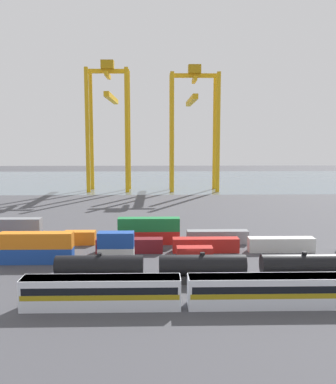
{
  "coord_description": "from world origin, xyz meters",
  "views": [
    {
      "loc": [
        -5.87,
        -70.97,
        20.9
      ],
      "look_at": [
        -3.43,
        30.2,
        8.12
      ],
      "focal_mm": 40.67,
      "sensor_mm": 36.0,
      "label": 1
    }
  ],
  "objects_px": {
    "shipping_container_1": "(37,255)",
    "gantry_crane_west": "(109,113)",
    "freight_tank_row": "(202,268)",
    "shipping_container_15": "(149,237)",
    "passenger_train": "(266,290)",
    "gantry_crane_central": "(193,115)",
    "shipping_container_10": "(281,244)"
  },
  "relations": [
    {
      "from": "shipping_container_10",
      "to": "gantry_crane_central",
      "type": "bearing_deg",
      "value": 95.01
    },
    {
      "from": "shipping_container_15",
      "to": "gantry_crane_central",
      "type": "height_order",
      "value": "gantry_crane_central"
    },
    {
      "from": "passenger_train",
      "to": "gantry_crane_west",
      "type": "distance_m",
      "value": 129.24
    },
    {
      "from": "shipping_container_1",
      "to": "shipping_container_10",
      "type": "relative_size",
      "value": 1.0
    },
    {
      "from": "shipping_container_10",
      "to": "gantry_crane_west",
      "type": "distance_m",
      "value": 108.5
    },
    {
      "from": "passenger_train",
      "to": "gantry_crane_west",
      "type": "xyz_separation_m",
      "value": [
        -32.37,
        121.9,
        28.18
      ]
    },
    {
      "from": "passenger_train",
      "to": "gantry_crane_west",
      "type": "relative_size",
      "value": 1.21
    },
    {
      "from": "freight_tank_row",
      "to": "gantry_crane_west",
      "type": "xyz_separation_m",
      "value": [
        -25.39,
        112.53,
        28.24
      ]
    },
    {
      "from": "gantry_crane_central",
      "to": "gantry_crane_west",
      "type": "bearing_deg",
      "value": -179.65
    },
    {
      "from": "shipping_container_10",
      "to": "gantry_crane_central",
      "type": "relative_size",
      "value": 0.25
    },
    {
      "from": "shipping_container_1",
      "to": "shipping_container_15",
      "type": "distance_m",
      "value": 22.48
    },
    {
      "from": "freight_tank_row",
      "to": "shipping_container_1",
      "type": "bearing_deg",
      "value": 159.02
    },
    {
      "from": "shipping_container_1",
      "to": "shipping_container_15",
      "type": "xyz_separation_m",
      "value": [
        18.47,
        12.82,
        0.0
      ]
    },
    {
      "from": "passenger_train",
      "to": "freight_tank_row",
      "type": "relative_size",
      "value": 1.43
    },
    {
      "from": "freight_tank_row",
      "to": "shipping_container_15",
      "type": "distance_m",
      "value": 24.47
    },
    {
      "from": "gantry_crane_west",
      "to": "gantry_crane_central",
      "type": "height_order",
      "value": "gantry_crane_west"
    },
    {
      "from": "shipping_container_10",
      "to": "shipping_container_15",
      "type": "distance_m",
      "value": 25.26
    },
    {
      "from": "shipping_container_1",
      "to": "gantry_crane_west",
      "type": "height_order",
      "value": "gantry_crane_west"
    },
    {
      "from": "freight_tank_row",
      "to": "shipping_container_10",
      "type": "xyz_separation_m",
      "value": [
        16.25,
        16.63,
        -0.78
      ]
    },
    {
      "from": "gantry_crane_west",
      "to": "shipping_container_1",
      "type": "bearing_deg",
      "value": -90.71
    },
    {
      "from": "gantry_crane_central",
      "to": "freight_tank_row",
      "type": "bearing_deg",
      "value": -93.97
    },
    {
      "from": "shipping_container_1",
      "to": "gantry_crane_central",
      "type": "distance_m",
      "value": 111.82
    },
    {
      "from": "shipping_container_10",
      "to": "gantry_crane_west",
      "type": "xyz_separation_m",
      "value": [
        -41.63,
        95.9,
        29.02
      ]
    },
    {
      "from": "shipping_container_15",
      "to": "gantry_crane_west",
      "type": "distance_m",
      "value": 95.64
    },
    {
      "from": "shipping_container_1",
      "to": "shipping_container_15",
      "type": "relative_size",
      "value": 1.0
    },
    {
      "from": "freight_tank_row",
      "to": "shipping_container_15",
      "type": "relative_size",
      "value": 3.49
    },
    {
      "from": "passenger_train",
      "to": "freight_tank_row",
      "type": "xyz_separation_m",
      "value": [
        -6.98,
        9.37,
        -0.06
      ]
    },
    {
      "from": "shipping_container_10",
      "to": "gantry_crane_central",
      "type": "height_order",
      "value": "gantry_crane_central"
    },
    {
      "from": "gantry_crane_west",
      "to": "passenger_train",
      "type": "bearing_deg",
      "value": -75.13
    },
    {
      "from": "shipping_container_10",
      "to": "gantry_crane_west",
      "type": "relative_size",
      "value": 0.24
    },
    {
      "from": "passenger_train",
      "to": "shipping_container_1",
      "type": "height_order",
      "value": "passenger_train"
    },
    {
      "from": "shipping_container_1",
      "to": "gantry_crane_west",
      "type": "relative_size",
      "value": 0.24
    }
  ]
}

